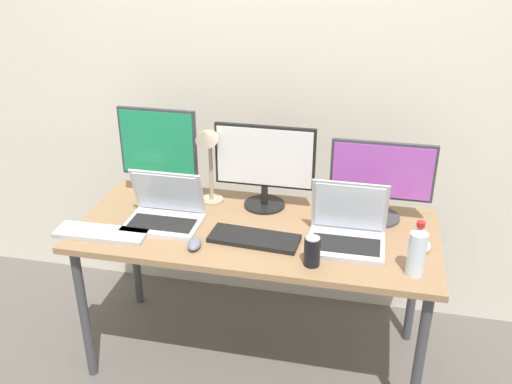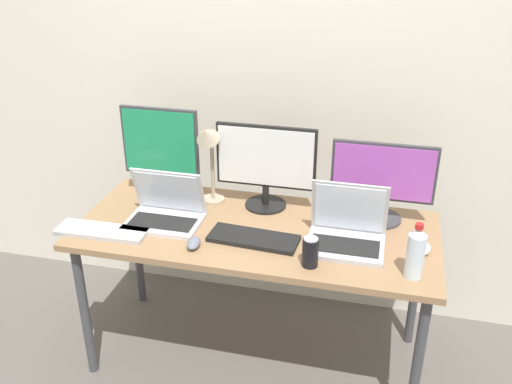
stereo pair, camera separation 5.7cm
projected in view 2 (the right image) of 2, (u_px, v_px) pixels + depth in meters
The scene contains 15 objects.
ground_plane at pixel (256, 354), 2.90m from camera, with size 16.00×16.00×0.00m, color #5B5651.
wall_back at pixel (284, 73), 2.84m from camera, with size 7.00×0.08×2.60m, color silver.
work_desk at pixel (256, 240), 2.60m from camera, with size 1.62×0.71×0.74m.
monitor_left at pixel (161, 150), 2.78m from camera, with size 0.39×0.21×0.45m.
monitor_center at pixel (266, 163), 2.67m from camera, with size 0.47×0.20×0.41m.
monitor_right at pixel (383, 179), 2.55m from camera, with size 0.46×0.21×0.38m.
laptop_silver at pixel (166, 210), 2.60m from camera, with size 0.33×0.24×0.24m.
laptop_secondary at pixel (347, 231), 2.42m from camera, with size 0.33×0.26×0.27m.
keyboard_main at pixel (254, 238), 2.47m from camera, with size 0.39×0.15×0.02m, color black.
keyboard_aux at pixel (102, 231), 2.52m from camera, with size 0.41×0.13×0.02m, color #B2B2B7.
mouse_by_keyboard at pixel (194, 243), 2.42m from camera, with size 0.06×0.10×0.04m, color slate.
mouse_by_laptop at pixel (423, 249), 2.38m from camera, with size 0.06×0.10×0.03m, color silver.
water_bottle at pixel (416, 253), 2.18m from camera, with size 0.07×0.07×0.23m.
soda_can_near_keyboard at pixel (310, 252), 2.27m from camera, with size 0.07×0.07×0.13m.
desk_lamp at pixel (209, 150), 2.65m from camera, with size 0.11×0.18×0.42m.
Camera 2 is at (0.53, -2.18, 2.01)m, focal length 40.00 mm.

